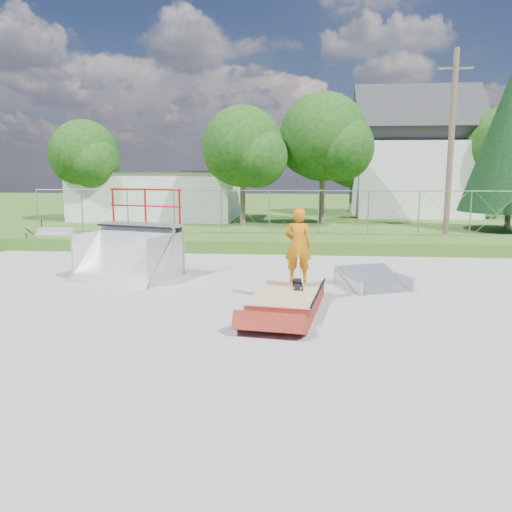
{
  "coord_description": "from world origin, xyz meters",
  "views": [
    {
      "loc": [
        1.33,
        -9.99,
        3.03
      ],
      "look_at": [
        0.28,
        1.39,
        1.1
      ],
      "focal_mm": 35.0,
      "sensor_mm": 36.0,
      "label": 1
    }
  ],
  "objects": [
    {
      "name": "skateboard",
      "position": [
        1.25,
        1.26,
        0.46
      ],
      "size": [
        0.27,
        0.81,
        0.13
      ],
      "primitive_type": "cube",
      "rotation": [
        0.14,
        0.0,
        0.07
      ],
      "color": "black",
      "rests_on": "grind_box"
    },
    {
      "name": "tree_left_far",
      "position": [
        -11.77,
        19.85,
        3.94
      ],
      "size": [
        4.42,
        4.16,
        6.18
      ],
      "color": "brown",
      "rests_on": "ground"
    },
    {
      "name": "skater",
      "position": [
        1.25,
        1.26,
        1.31
      ],
      "size": [
        0.62,
        0.41,
        1.7
      ],
      "primitive_type": "imported",
      "rotation": [
        0.0,
        0.0,
        3.15
      ],
      "color": "#BE640A",
      "rests_on": "grind_box"
    },
    {
      "name": "quarter_pipe",
      "position": [
        -3.6,
        3.5,
        1.27
      ],
      "size": [
        3.05,
        2.79,
        2.54
      ],
      "primitive_type": null,
      "rotation": [
        0.0,
        0.0,
        -0.3
      ],
      "color": "#9B9DA3",
      "rests_on": "concrete_pad"
    },
    {
      "name": "utility_building_flat",
      "position": [
        -8.0,
        22.0,
        1.5
      ],
      "size": [
        10.0,
        6.0,
        3.0
      ],
      "primitive_type": "cube",
      "color": "silver",
      "rests_on": "ground"
    },
    {
      "name": "concrete_stairs",
      "position": [
        -8.5,
        8.7,
        0.4
      ],
      "size": [
        1.5,
        1.6,
        0.8
      ],
      "primitive_type": null,
      "color": "#989895",
      "rests_on": "ground"
    },
    {
      "name": "tree_left_near",
      "position": [
        -1.75,
        17.83,
        4.24
      ],
      "size": [
        4.76,
        4.48,
        6.65
      ],
      "color": "brown",
      "rests_on": "ground"
    },
    {
      "name": "tree_center",
      "position": [
        2.78,
        19.81,
        4.85
      ],
      "size": [
        5.44,
        5.12,
        7.6
      ],
      "color": "brown",
      "rests_on": "ground"
    },
    {
      "name": "gable_house",
      "position": [
        9.0,
        26.0,
        3.84
      ],
      "size": [
        8.4,
        6.08,
        8.94
      ],
      "color": "silver",
      "rests_on": "ground"
    },
    {
      "name": "grind_box",
      "position": [
        1.06,
        0.89,
        0.21
      ],
      "size": [
        1.73,
        2.96,
        0.42
      ],
      "rotation": [
        0.0,
        0.0,
        -0.14
      ],
      "color": "maroon",
      "rests_on": "concrete_pad"
    },
    {
      "name": "flat_bank_ramp",
      "position": [
        3.22,
        3.04,
        0.23
      ],
      "size": [
        2.01,
        2.07,
        0.47
      ],
      "primitive_type": null,
      "rotation": [
        0.0,
        0.0,
        0.37
      ],
      "color": "#9B9DA3",
      "rests_on": "concrete_pad"
    },
    {
      "name": "grass_berm",
      "position": [
        0.0,
        9.5,
        0.25
      ],
      "size": [
        24.0,
        3.0,
        0.5
      ],
      "primitive_type": "cube",
      "color": "#2C4E16",
      "rests_on": "ground"
    },
    {
      "name": "ground",
      "position": [
        0.0,
        0.0,
        0.0
      ],
      "size": [
        120.0,
        120.0,
        0.0
      ],
      "primitive_type": "plane",
      "color": "#2C4E16",
      "rests_on": "ground"
    },
    {
      "name": "chain_link_fence",
      "position": [
        0.0,
        10.5,
        1.4
      ],
      "size": [
        20.0,
        0.06,
        1.8
      ],
      "primitive_type": null,
      "color": "gray",
      "rests_on": "grass_berm"
    },
    {
      "name": "utility_pole",
      "position": [
        7.5,
        12.0,
        4.0
      ],
      "size": [
        0.24,
        0.24,
        8.0
      ],
      "primitive_type": "cylinder",
      "color": "brown",
      "rests_on": "ground"
    },
    {
      "name": "tree_right_far",
      "position": [
        14.27,
        23.82,
        4.54
      ],
      "size": [
        5.1,
        4.8,
        7.12
      ],
      "color": "brown",
      "rests_on": "ground"
    },
    {
      "name": "concrete_pad",
      "position": [
        0.0,
        0.0,
        0.02
      ],
      "size": [
        20.0,
        16.0,
        0.04
      ],
      "primitive_type": "cube",
      "color": "#989895",
      "rests_on": "ground"
    },
    {
      "name": "tree_back_mid",
      "position": [
        5.21,
        27.86,
        3.63
      ],
      "size": [
        4.08,
        3.84,
        5.7
      ],
      "color": "brown",
      "rests_on": "ground"
    }
  ]
}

